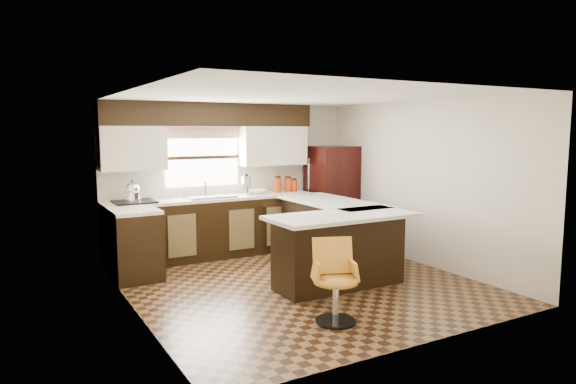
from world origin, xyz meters
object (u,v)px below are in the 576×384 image
peninsula_long (330,234)px  bar_chair (336,282)px  peninsula_return (339,252)px  refrigerator (332,195)px

peninsula_long → bar_chair: peninsula_long is taller
peninsula_return → bar_chair: size_ratio=1.91×
bar_chair → peninsula_return: bearing=75.2°
peninsula_return → bar_chair: (-0.75, -1.00, -0.02)m
peninsula_return → peninsula_long: bearing=61.7°
peninsula_long → peninsula_return: same height
refrigerator → bar_chair: bearing=-123.6°
peninsula_long → refrigerator: bearing=55.0°
peninsula_long → peninsula_return: size_ratio=1.18×
peninsula_long → peninsula_return: (-0.53, -0.97, 0.00)m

